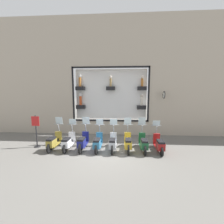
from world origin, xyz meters
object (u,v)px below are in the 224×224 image
Objects in this scene: scooter_red_0 at (159,144)px; scooter_silver_3 at (113,143)px; scooter_olive_7 at (54,141)px; scooter_teal_4 at (98,143)px; shop_sign_post at (36,130)px; scooter_navy_5 at (83,142)px; scooter_green_1 at (143,143)px; scooter_yellow_2 at (128,143)px; scooter_white_6 at (68,142)px.

scooter_silver_3 reaches higher than scooter_red_0.
scooter_olive_7 is (0.01, 5.79, 0.02)m from scooter_red_0.
scooter_olive_7 is at bearing 89.93° from scooter_teal_4.
shop_sign_post reaches higher than scooter_red_0.
scooter_navy_5 reaches higher than scooter_silver_3.
scooter_green_1 is 1.00× the size of scooter_yellow_2.
scooter_red_0 is 0.99× the size of scooter_green_1.
scooter_yellow_2 is at bearing 89.94° from scooter_green_1.
scooter_yellow_2 is 5.29m from shop_sign_post.
scooter_white_6 is (-0.01, 3.31, -0.03)m from scooter_yellow_2.
scooter_red_0 is at bearing -91.93° from shop_sign_post.
scooter_olive_7 is (0.00, 3.31, 0.00)m from scooter_silver_3.
scooter_yellow_2 is at bearing 89.62° from scooter_red_0.
scooter_yellow_2 is at bearing -89.61° from scooter_silver_3.
scooter_silver_3 is 1.65m from scooter_navy_5.
scooter_yellow_2 is at bearing -89.85° from scooter_white_6.
scooter_yellow_2 is 1.00× the size of scooter_navy_5.
shop_sign_post is (0.23, 3.60, 0.59)m from scooter_teal_4.
scooter_red_0 is 0.99× the size of scooter_navy_5.
scooter_silver_3 is 0.83m from scooter_teal_4.
shop_sign_post reaches higher than scooter_white_6.
scooter_white_6 is 0.97× the size of shop_sign_post.
scooter_navy_5 is 1.65m from scooter_olive_7.
scooter_white_6 is at bearing 89.98° from scooter_red_0.
scooter_white_6 is at bearing 90.08° from scooter_silver_3.
scooter_silver_3 is (-0.00, 1.65, -0.01)m from scooter_green_1.
scooter_green_1 is 6.11m from shop_sign_post.
scooter_yellow_2 is at bearing -89.74° from scooter_teal_4.
scooter_red_0 is 1.00× the size of scooter_white_6.
shop_sign_post is at bearing 87.90° from scooter_green_1.
scooter_green_1 is 1.01× the size of scooter_teal_4.
scooter_teal_4 is 0.83m from scooter_navy_5.
scooter_navy_5 is 0.83m from scooter_white_6.
scooter_red_0 is 6.94m from shop_sign_post.
scooter_navy_5 reaches higher than scooter_yellow_2.
scooter_teal_4 is at bearing -89.95° from scooter_white_6.
scooter_green_1 reaches higher than scooter_navy_5.
scooter_yellow_2 reaches higher than scooter_silver_3.
scooter_red_0 is at bearing -90.70° from scooter_green_1.
scooter_navy_5 is 0.97× the size of shop_sign_post.
scooter_red_0 is at bearing -90.06° from scooter_teal_4.
scooter_silver_3 is 0.97× the size of shop_sign_post.
scooter_teal_4 is 0.97× the size of shop_sign_post.
scooter_olive_7 is 1.28m from shop_sign_post.
scooter_silver_3 is at bearing -89.92° from scooter_white_6.
scooter_teal_4 is at bearing 90.15° from scooter_green_1.
scooter_red_0 is 1.00× the size of scooter_silver_3.
scooter_yellow_2 reaches higher than scooter_teal_4.
scooter_teal_4 is 1.00× the size of scooter_white_6.
scooter_silver_3 is at bearing 89.88° from scooter_red_0.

